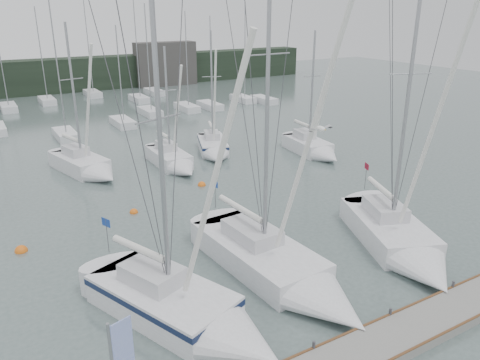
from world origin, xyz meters
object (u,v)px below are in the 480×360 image
object	(u,v)px
sailboat_mid_b	(89,168)
buoy_c	(21,251)
sailboat_mid_e	(315,149)
buoy_b	(202,185)
sailboat_near_right	(404,246)
sailboat_near_left	(193,315)
sailboat_mid_d	(214,149)
buoy_a	(134,213)
sailboat_near_center	(288,275)
sailboat_mid_c	(175,162)

from	to	relation	value
sailboat_mid_b	buoy_c	xyz separation A→B (m)	(-6.17, -10.52, -0.59)
sailboat_mid_e	buoy_b	world-z (taller)	sailboat_mid_e
sailboat_mid_b	sailboat_mid_e	distance (m)	19.05
sailboat_mid_e	sailboat_near_right	bearing A→B (deg)	-108.51
sailboat_near_left	buoy_b	world-z (taller)	sailboat_near_left
sailboat_mid_d	sailboat_near_right	bearing A→B (deg)	-69.15
buoy_a	buoy_c	xyz separation A→B (m)	(-6.83, -1.84, 0.00)
sailboat_mid_b	buoy_a	bearing A→B (deg)	-100.33
sailboat_near_center	sailboat_near_right	bearing A→B (deg)	-10.69
sailboat_near_center	sailboat_mid_c	bearing A→B (deg)	79.39
buoy_a	buoy_b	xyz separation A→B (m)	(5.87, 2.20, 0.00)
sailboat_mid_c	sailboat_mid_d	bearing A→B (deg)	20.93
sailboat_near_right	sailboat_mid_c	world-z (taller)	sailboat_near_right
sailboat_mid_d	sailboat_mid_e	world-z (taller)	sailboat_mid_e
sailboat_mid_b	sailboat_mid_d	distance (m)	10.84
sailboat_mid_b	sailboat_mid_d	bearing A→B (deg)	-15.89
sailboat_mid_b	buoy_a	xyz separation A→B (m)	(0.67, -8.68, -0.59)
sailboat_mid_e	sailboat_mid_d	bearing A→B (deg)	154.03
sailboat_mid_d	buoy_b	xyz separation A→B (m)	(-4.29, -6.27, -0.54)
buoy_c	sailboat_mid_d	bearing A→B (deg)	31.21
sailboat_near_right	buoy_a	xyz separation A→B (m)	(-10.41, 12.56, -0.60)
sailboat_near_center	sailboat_mid_d	size ratio (longest dim) A/B	1.57
sailboat_near_center	buoy_a	distance (m)	12.32
sailboat_near_left	sailboat_mid_c	bearing A→B (deg)	47.29
sailboat_mid_e	sailboat_near_center	bearing A→B (deg)	-126.67
sailboat_near_right	sailboat_mid_c	distance (m)	19.88
buoy_a	buoy_c	world-z (taller)	buoy_c
sailboat_near_right	sailboat_mid_d	distance (m)	21.02
buoy_b	sailboat_near_right	bearing A→B (deg)	-72.90
buoy_b	buoy_c	xyz separation A→B (m)	(-12.71, -4.03, 0.00)
sailboat_mid_c	buoy_c	distance (m)	15.20
sailboat_mid_c	buoy_c	bearing A→B (deg)	-145.51
sailboat_near_right	sailboat_mid_b	xyz separation A→B (m)	(-11.08, 21.24, -0.01)
buoy_b	buoy_c	size ratio (longest dim) A/B	0.88
sailboat_mid_d	buoy_c	distance (m)	19.89
sailboat_mid_d	sailboat_mid_e	xyz separation A→B (m)	(7.58, -4.66, 0.02)
sailboat_near_left	buoy_a	bearing A→B (deg)	60.87
sailboat_mid_d	sailboat_near_left	bearing A→B (deg)	-99.27
sailboat_mid_b	sailboat_mid_e	world-z (taller)	sailboat_mid_b
sailboat_mid_e	buoy_a	bearing A→B (deg)	-162.28
sailboat_near_left	sailboat_mid_c	world-z (taller)	sailboat_near_left
sailboat_mid_e	sailboat_near_left	bearing A→B (deg)	-134.51
buoy_b	sailboat_mid_e	bearing A→B (deg)	7.72
sailboat_near_center	buoy_c	xyz separation A→B (m)	(-10.41, 9.93, -0.59)
sailboat_near_center	sailboat_mid_d	xyz separation A→B (m)	(6.59, 20.23, -0.05)
sailboat_mid_c	buoy_a	bearing A→B (deg)	-130.07
sailboat_near_center	sailboat_near_right	distance (m)	6.88
sailboat_near_left	sailboat_near_right	size ratio (longest dim) A/B	0.92
sailboat_near_left	sailboat_near_right	distance (m)	11.98
sailboat_near_right	buoy_b	xyz separation A→B (m)	(-4.54, 14.76, -0.60)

